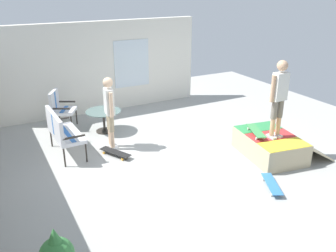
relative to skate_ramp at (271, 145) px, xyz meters
The scene contains 11 objects.
ground_plane 2.03m from the skate_ramp, 62.05° to the left, with size 12.00×12.00×0.10m, color #A8A8A3.
house_facade 5.36m from the skate_ramp, 25.50° to the left, with size 0.23×6.00×2.62m.
skate_ramp is the anchor object (origin of this frame).
patio_bench 4.66m from the skate_ramp, 61.64° to the left, with size 1.27×0.59×1.02m.
patio_chair_near_house 5.41m from the skate_ramp, 44.22° to the left, with size 0.81×0.78×1.02m.
patio_table 4.19m from the skate_ramp, 42.58° to the left, with size 0.90×0.90×0.57m.
person_watching 3.71m from the skate_ramp, 55.61° to the left, with size 0.48×0.27×1.70m.
person_skater 1.24m from the skate_ramp, 161.00° to the left, with size 0.25×0.48×1.68m.
skateboard_by_bench 3.48m from the skate_ramp, 62.36° to the left, with size 0.80×0.54×0.10m.
skateboard_spare 1.42m from the skate_ramp, 138.81° to the left, with size 0.81×0.53×0.10m.
skateboard_on_ramp 0.49m from the skate_ramp, 56.81° to the left, with size 0.82×0.48×0.10m.
Camera 1 is at (-6.31, 3.67, 3.66)m, focal length 38.59 mm.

